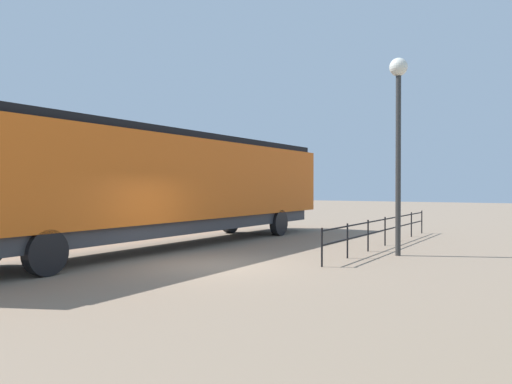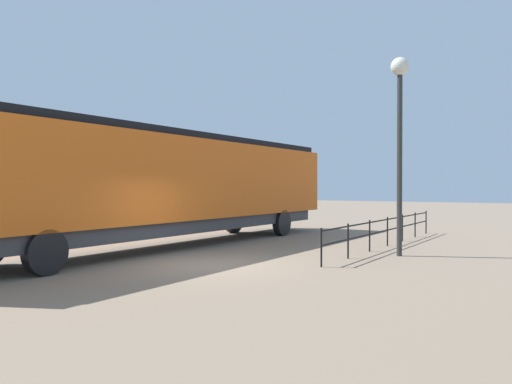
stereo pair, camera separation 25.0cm
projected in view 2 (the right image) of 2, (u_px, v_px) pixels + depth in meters
ground_plane at (207, 265)px, 13.59m from camera, size 120.00×120.00×0.00m
locomotive at (178, 183)px, 17.94m from camera, size 2.80×17.97×3.95m
lamp_post at (400, 112)px, 15.36m from camera, size 0.55×0.55×6.00m
platform_fence at (387, 227)px, 17.98m from camera, size 0.05×11.18×1.02m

